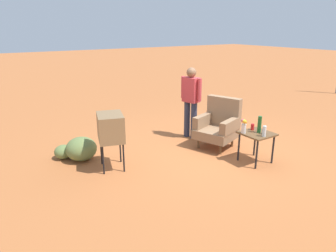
# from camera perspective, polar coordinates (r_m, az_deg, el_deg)

# --- Properties ---
(ground_plane) EXTENTS (60.00, 60.00, 0.00)m
(ground_plane) POSITION_cam_1_polar(r_m,az_deg,el_deg) (6.72, 8.08, -4.21)
(ground_plane) COLOR #AD6033
(armchair) EXTENTS (0.98, 0.99, 1.06)m
(armchair) POSITION_cam_1_polar(r_m,az_deg,el_deg) (6.75, 9.28, 0.31)
(armchair) COLOR brown
(armchair) RESTS_ON ground
(side_table) EXTENTS (0.56, 0.56, 0.59)m
(side_table) POSITION_cam_1_polar(r_m,az_deg,el_deg) (6.11, 16.00, -1.97)
(side_table) COLOR black
(side_table) RESTS_ON ground
(tv_on_stand) EXTENTS (0.70, 0.59, 1.03)m
(tv_on_stand) POSITION_cam_1_polar(r_m,az_deg,el_deg) (5.62, -10.50, -0.31)
(tv_on_stand) COLOR black
(tv_on_stand) RESTS_ON ground
(person_standing) EXTENTS (0.56, 0.30, 1.64)m
(person_standing) POSITION_cam_1_polar(r_m,az_deg,el_deg) (7.11, 4.22, 5.08)
(person_standing) COLOR #2D3347
(person_standing) RESTS_ON ground
(soda_can_red) EXTENTS (0.07, 0.07, 0.12)m
(soda_can_red) POSITION_cam_1_polar(r_m,az_deg,el_deg) (6.21, 15.29, -0.16)
(soda_can_red) COLOR red
(soda_can_red) RESTS_ON side_table
(bottle_short_clear) EXTENTS (0.06, 0.06, 0.20)m
(bottle_short_clear) POSITION_cam_1_polar(r_m,az_deg,el_deg) (5.88, 17.30, -0.93)
(bottle_short_clear) COLOR silver
(bottle_short_clear) RESTS_ON side_table
(bottle_wine_green) EXTENTS (0.07, 0.07, 0.32)m
(bottle_wine_green) POSITION_cam_1_polar(r_m,az_deg,el_deg) (6.05, 16.48, 0.27)
(bottle_wine_green) COLOR #1E5623
(bottle_wine_green) RESTS_ON side_table
(soda_can_blue) EXTENTS (0.07, 0.07, 0.12)m
(soda_can_blue) POSITION_cam_1_polar(r_m,az_deg,el_deg) (6.03, 17.29, -0.88)
(soda_can_blue) COLOR blue
(soda_can_blue) RESTS_ON side_table
(flower_vase) EXTENTS (0.15, 0.10, 0.27)m
(flower_vase) POSITION_cam_1_polar(r_m,az_deg,el_deg) (5.95, 13.79, 0.07)
(flower_vase) COLOR silver
(flower_vase) RESTS_ON side_table
(shrub_near) EXTENTS (0.36, 0.36, 0.28)m
(shrub_near) POSITION_cam_1_polar(r_m,az_deg,el_deg) (6.49, -18.66, -4.52)
(shrub_near) COLOR olive
(shrub_near) RESTS_ON ground
(shrub_mid) EXTENTS (0.60, 0.60, 0.46)m
(shrub_mid) POSITION_cam_1_polar(r_m,az_deg,el_deg) (6.29, -15.66, -4.06)
(shrub_mid) COLOR olive
(shrub_mid) RESTS_ON ground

